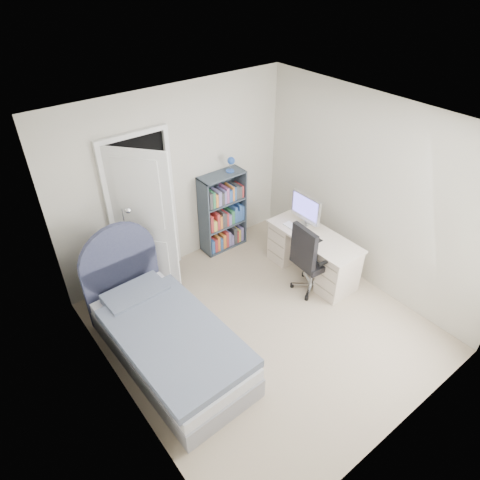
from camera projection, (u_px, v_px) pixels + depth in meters
room_shell at (266, 244)px, 4.49m from camera, size 3.50×3.70×2.60m
door at (143, 218)px, 5.30m from camera, size 0.92×0.66×2.06m
bed at (166, 337)px, 4.70m from camera, size 1.05×2.11×1.28m
nightstand at (119, 270)px, 5.47m from camera, size 0.42×0.42×0.61m
floor_lamp at (133, 261)px, 5.38m from camera, size 0.19×0.19×1.33m
bookcase at (223, 215)px, 6.27m from camera, size 0.68×0.29×1.44m
desk at (312, 252)px, 5.85m from camera, size 0.54×1.34×1.10m
office_chair at (310, 256)px, 5.43m from camera, size 0.54×0.55×1.03m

